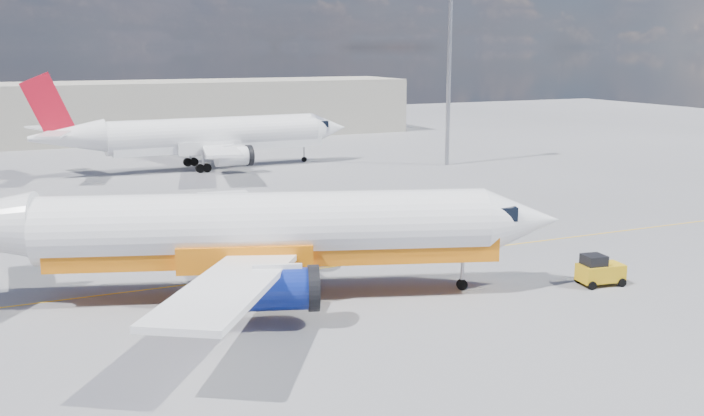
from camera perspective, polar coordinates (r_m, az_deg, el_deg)
name	(u,v)px	position (r m, az deg, el deg)	size (l,w,h in m)	color
ground	(353,280)	(43.71, 0.07, -5.28)	(240.00, 240.00, 0.00)	slate
taxi_line	(332,267)	(46.35, -1.48, -4.29)	(70.00, 0.15, 0.01)	yellow
terminal_main	(167,110)	(115.57, -13.33, 6.97)	(70.00, 14.00, 8.00)	#ABA493
main_jet	(244,231)	(40.37, -7.83, -1.69)	(34.45, 26.16, 10.46)	white
second_jet	(205,136)	(84.72, -10.65, 5.15)	(34.38, 27.18, 10.42)	white
gse_tug	(599,271)	(44.72, 17.54, -4.36)	(2.57, 1.78, 1.72)	black
traffic_cone	(244,280)	(43.17, -7.84, -5.18)	(0.46, 0.46, 0.64)	white
floodlight_mast	(450,45)	(86.28, 7.11, 11.70)	(1.58, 1.58, 21.65)	#93939A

